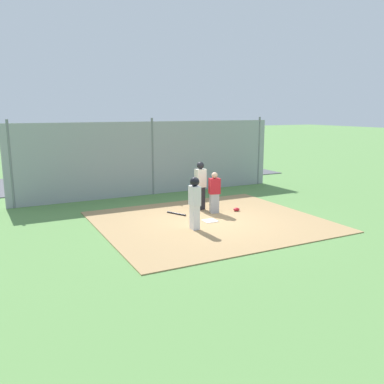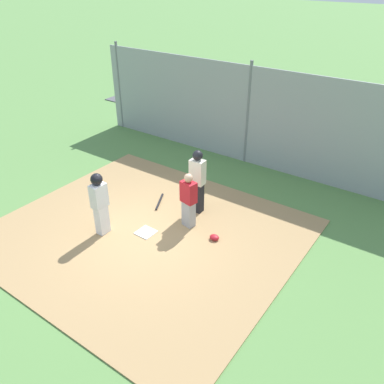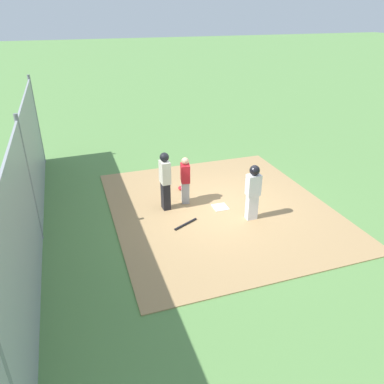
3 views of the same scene
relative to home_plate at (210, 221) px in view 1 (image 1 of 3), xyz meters
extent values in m
plane|color=#5B8947|center=(0.00, 0.00, -0.04)|extent=(140.00, 140.00, 0.00)
cube|color=#A88456|center=(0.00, 0.00, -0.03)|extent=(7.20, 6.40, 0.03)
cube|color=white|center=(0.00, 0.00, 0.00)|extent=(0.45, 0.45, 0.02)
cube|color=#9E9EA3|center=(-0.68, -0.89, 0.34)|extent=(0.34, 0.28, 0.71)
cube|color=#B21923|center=(-0.68, -0.89, 0.97)|extent=(0.42, 0.33, 0.56)
sphere|color=tan|center=(-0.68, -0.89, 1.36)|extent=(0.22, 0.22, 0.22)
cube|color=black|center=(-0.48, -1.58, 0.42)|extent=(0.31, 0.23, 0.85)
cube|color=beige|center=(-0.48, -1.58, 1.18)|extent=(0.39, 0.28, 0.67)
sphere|color=black|center=(-0.48, -1.58, 1.65)|extent=(0.27, 0.27, 0.27)
cube|color=silver|center=(0.89, 0.59, 0.37)|extent=(0.22, 0.30, 0.76)
cube|color=silver|center=(0.89, 0.59, 1.05)|extent=(0.27, 0.38, 0.60)
sphere|color=tan|center=(0.89, 0.59, 1.47)|extent=(0.24, 0.24, 0.24)
sphere|color=black|center=(0.89, 0.59, 1.49)|extent=(0.29, 0.29, 0.29)
cylinder|color=black|center=(0.63, -1.31, 0.02)|extent=(0.42, 0.76, 0.06)
ellipsoid|color=#B21923|center=(-1.55, -0.76, 0.05)|extent=(0.24, 0.20, 0.12)
cube|color=#93999E|center=(0.00, -5.13, 1.56)|extent=(12.00, 0.05, 3.20)
cylinder|color=slate|center=(-5.70, -5.13, 1.64)|extent=(0.10, 0.10, 3.35)
cylinder|color=slate|center=(0.00, -5.13, 1.64)|extent=(0.10, 0.10, 3.35)
cylinder|color=slate|center=(5.70, -5.13, 1.64)|extent=(0.10, 0.10, 3.35)
cube|color=#515156|center=(0.00, -9.85, -0.02)|extent=(18.00, 5.20, 0.04)
cube|color=#28428C|center=(-5.68, -10.25, 0.40)|extent=(4.39, 2.25, 0.64)
cube|color=navy|center=(-5.53, -10.23, 1.00)|extent=(2.50, 1.86, 0.56)
cylinder|color=black|center=(-6.92, -11.28, 0.30)|extent=(0.62, 0.26, 0.60)
cylinder|color=black|center=(-7.15, -9.59, 0.30)|extent=(0.62, 0.26, 0.60)
cylinder|color=black|center=(-4.21, -10.91, 0.30)|extent=(0.62, 0.26, 0.60)
cylinder|color=black|center=(-4.44, -9.22, 0.30)|extent=(0.62, 0.26, 0.60)
cube|color=black|center=(-2.90, -10.23, 0.40)|extent=(4.22, 1.74, 0.64)
cube|color=black|center=(-3.05, -10.23, 1.00)|extent=(2.33, 1.59, 0.56)
cylinder|color=black|center=(-1.54, -9.36, 0.30)|extent=(0.60, 0.19, 0.60)
cylinder|color=black|center=(-1.52, -11.06, 0.30)|extent=(0.60, 0.19, 0.60)
cylinder|color=black|center=(-4.27, -9.39, 0.30)|extent=(0.60, 0.19, 0.60)
cylinder|color=black|center=(-4.25, -11.09, 0.30)|extent=(0.60, 0.19, 0.60)
cube|color=maroon|center=(0.57, -9.58, 0.40)|extent=(4.25, 1.83, 0.64)
cube|color=maroon|center=(0.72, -9.58, 1.00)|extent=(2.36, 1.64, 0.56)
cylinder|color=black|center=(-0.77, -10.47, 0.30)|extent=(0.61, 0.20, 0.60)
cylinder|color=black|center=(-0.82, -8.78, 0.30)|extent=(0.61, 0.20, 0.60)
cylinder|color=black|center=(1.96, -10.39, 0.30)|extent=(0.61, 0.20, 0.60)
cylinder|color=black|center=(1.91, -8.69, 0.30)|extent=(0.61, 0.20, 0.60)
camera|label=1|loc=(6.46, 11.31, 3.63)|focal=37.66mm
camera|label=2|loc=(-5.57, 5.87, 5.85)|focal=36.84mm
camera|label=3|loc=(9.15, -4.02, 5.47)|focal=34.86mm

